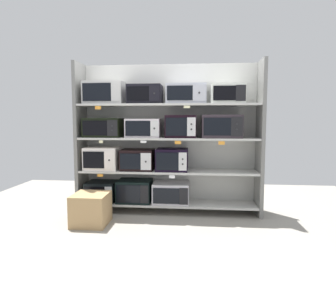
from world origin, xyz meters
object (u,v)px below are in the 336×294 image
(microwave_1, at_px, (135,191))
(microwave_10, at_px, (104,93))
(shipping_carton, at_px, (91,209))
(microwave_0, at_px, (102,191))
(microwave_3, at_px, (103,158))
(microwave_12, at_px, (186,94))
(microwave_13, at_px, (228,94))
(microwave_7, at_px, (144,128))
(microwave_11, at_px, (145,95))
(microwave_2, at_px, (171,192))
(microwave_9, at_px, (221,126))
(microwave_4, at_px, (138,160))
(microwave_8, at_px, (181,126))
(microwave_5, at_px, (172,159))
(microwave_6, at_px, (104,128))

(microwave_1, relative_size, microwave_10, 0.86)
(shipping_carton, bearing_deg, microwave_1, 52.39)
(microwave_0, xyz_separation_m, microwave_3, (0.03, 0.00, 0.50))
(microwave_12, bearing_deg, microwave_13, -0.01)
(microwave_7, relative_size, microwave_13, 1.08)
(microwave_11, bearing_deg, shipping_carton, -136.49)
(microwave_2, bearing_deg, microwave_9, 0.00)
(microwave_2, height_order, microwave_4, microwave_4)
(microwave_10, bearing_deg, microwave_7, -0.01)
(microwave_9, bearing_deg, microwave_3, 180.00)
(microwave_11, bearing_deg, microwave_10, -179.98)
(shipping_carton, bearing_deg, microwave_8, 27.42)
(microwave_7, bearing_deg, microwave_1, -179.99)
(microwave_9, bearing_deg, shipping_carton, -160.94)
(microwave_7, bearing_deg, microwave_13, 0.01)
(microwave_1, xyz_separation_m, microwave_8, (0.69, 0.00, 0.96))
(microwave_13, bearing_deg, microwave_11, 180.00)
(microwave_3, height_order, microwave_12, microwave_12)
(microwave_11, distance_m, shipping_carton, 1.75)
(microwave_5, distance_m, microwave_9, 0.85)
(microwave_7, height_order, shipping_carton, microwave_7)
(microwave_6, bearing_deg, microwave_13, 0.00)
(microwave_7, relative_size, microwave_8, 1.14)
(microwave_9, bearing_deg, microwave_4, 180.00)
(microwave_4, relative_size, microwave_8, 1.08)
(microwave_0, height_order, microwave_3, microwave_3)
(microwave_12, bearing_deg, microwave_9, -0.02)
(microwave_4, distance_m, microwave_5, 0.51)
(microwave_5, relative_size, microwave_9, 0.81)
(microwave_11, bearing_deg, microwave_0, -179.98)
(microwave_6, bearing_deg, microwave_4, 0.01)
(microwave_9, distance_m, shipping_carton, 2.12)
(microwave_10, bearing_deg, microwave_8, -0.00)
(microwave_13, bearing_deg, microwave_4, -180.00)
(shipping_carton, bearing_deg, microwave_11, 43.51)
(microwave_0, distance_m, microwave_6, 0.96)
(microwave_4, height_order, microwave_5, microwave_5)
(microwave_0, height_order, microwave_1, microwave_1)
(microwave_3, relative_size, microwave_4, 1.03)
(microwave_10, bearing_deg, microwave_0, -179.99)
(microwave_4, relative_size, shipping_carton, 1.07)
(microwave_8, distance_m, microwave_13, 0.80)
(microwave_9, bearing_deg, microwave_13, 0.04)
(microwave_13, distance_m, shipping_carton, 2.44)
(microwave_1, height_order, microwave_13, microwave_13)
(microwave_9, bearing_deg, microwave_5, -179.98)
(microwave_0, xyz_separation_m, shipping_carton, (0.04, -0.60, -0.09))
(microwave_11, distance_m, microwave_13, 1.18)
(microwave_1, relative_size, microwave_2, 0.95)
(microwave_3, distance_m, microwave_8, 1.26)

